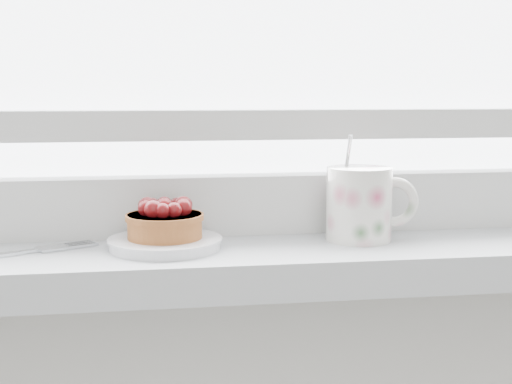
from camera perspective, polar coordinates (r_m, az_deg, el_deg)
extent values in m
cube|color=silver|center=(0.80, -1.98, -5.60)|extent=(1.60, 0.20, 0.04)
cube|color=silver|center=(0.86, -2.57, -0.94)|extent=(1.30, 0.05, 0.07)
cube|color=silver|center=(0.85, -2.61, 5.39)|extent=(1.30, 0.04, 0.04)
cylinder|color=silver|center=(0.78, -7.28, -4.09)|extent=(0.12, 0.12, 0.01)
cylinder|color=brown|center=(0.78, -7.30, -2.72)|extent=(0.08, 0.08, 0.03)
cylinder|color=brown|center=(0.78, -7.32, -1.99)|extent=(0.08, 0.08, 0.01)
sphere|color=#44080A|center=(0.77, -7.33, -1.18)|extent=(0.02, 0.02, 0.02)
sphere|color=#44080A|center=(0.78, -5.83, -1.05)|extent=(0.02, 0.02, 0.02)
sphere|color=#44080A|center=(0.79, -6.32, -1.02)|extent=(0.02, 0.02, 0.02)
sphere|color=#44080A|center=(0.80, -7.35, -0.97)|extent=(0.02, 0.02, 0.02)
sphere|color=#44080A|center=(0.79, -8.26, -1.06)|extent=(0.02, 0.02, 0.02)
sphere|color=#44080A|center=(0.78, -8.71, -1.09)|extent=(0.02, 0.02, 0.02)
sphere|color=#44080A|center=(0.77, -8.80, -1.31)|extent=(0.02, 0.02, 0.02)
sphere|color=#44080A|center=(0.76, -8.23, -1.39)|extent=(0.02, 0.02, 0.02)
sphere|color=#44080A|center=(0.75, -7.48, -1.51)|extent=(0.02, 0.02, 0.02)
sphere|color=#44080A|center=(0.76, -6.57, -1.46)|extent=(0.02, 0.02, 0.02)
sphere|color=#44080A|center=(0.77, -5.82, -1.26)|extent=(0.02, 0.02, 0.02)
cylinder|color=silver|center=(0.82, 8.23, -0.96)|extent=(0.08, 0.08, 0.08)
cylinder|color=black|center=(0.82, 8.28, 1.72)|extent=(0.07, 0.07, 0.01)
torus|color=silver|center=(0.83, 10.98, -0.80)|extent=(0.06, 0.02, 0.06)
cylinder|color=silver|center=(0.83, 7.35, 2.81)|extent=(0.01, 0.02, 0.05)
cube|color=silver|center=(0.79, -17.69, -4.54)|extent=(0.02, 0.02, 0.00)
cube|color=silver|center=(0.80, -16.01, -4.34)|extent=(0.04, 0.04, 0.00)
cube|color=silver|center=(0.80, -13.68, -4.22)|extent=(0.03, 0.02, 0.00)
cube|color=silver|center=(0.81, -13.86, -4.14)|extent=(0.03, 0.02, 0.00)
cube|color=silver|center=(0.82, -14.04, -4.05)|extent=(0.03, 0.02, 0.00)
cube|color=silver|center=(0.82, -14.22, -3.97)|extent=(0.03, 0.02, 0.00)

